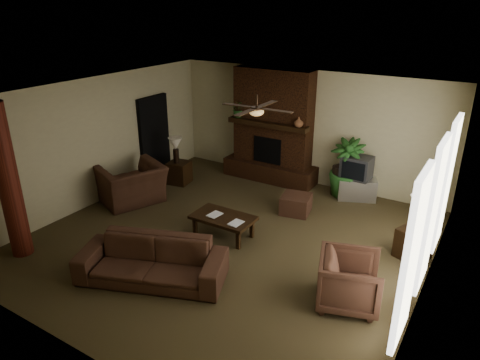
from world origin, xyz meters
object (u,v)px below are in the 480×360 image
Objects in this scene: log_column at (8,182)px; floor_plant at (345,180)px; tv_stand at (357,188)px; lamp_left at (176,145)px; sofa at (151,255)px; side_table_right at (413,244)px; floor_vase at (339,177)px; lamp_right at (420,207)px; coffee_table at (223,219)px; armchair_right at (349,279)px; ottoman at (296,204)px; side_table_left at (179,172)px; armchair_left at (131,178)px.

floor_plant is (4.14, 5.55, -1.01)m from log_column.
lamp_left is (-4.13, -1.48, 0.75)m from tv_stand.
lamp_left reaches higher than floor_plant.
side_table_right is at bearing 19.06° from sofa.
tv_stand is 0.49m from floor_vase.
floor_plant is 2.83m from lamp_right.
side_table_right reaches higher than coffee_table.
armchair_right reaches higher than floor_plant.
ottoman is 1.09× the size of side_table_right.
floor_vase is at bearing 137.14° from side_table_right.
side_table_left is 1.00× the size of side_table_right.
ottoman is 0.92× the size of lamp_right.
armchair_left is 3.73m from ottoman.
lamp_right reaches higher than sofa.
log_column is 3.29× the size of tv_stand.
lamp_left is 1.18× the size of side_table_right.
side_table_left is (-5.22, 2.42, -0.18)m from armchair_right.
lamp_right reaches higher than tv_stand.
log_column is at bearing -149.52° from side_table_right.
floor_vase is (3.84, 2.88, -0.16)m from armchair_left.
armchair_right reaches higher than side_table_left.
lamp_right is (6.10, 3.60, -0.40)m from log_column.
side_table_right is 0.73m from lamp_right.
log_column is 2.33× the size of coffee_table.
side_table_left reaches higher than ottoman.
sofa is 4.35× the size of side_table_right.
side_table_left is 5.80m from side_table_right.
lamp_left and lamp_right have the same top height.
lamp_right is at bearing 120.70° from armchair_left.
tv_stand is 1.55× the size of side_table_right.
floor_plant is at bearing 0.00° from floor_vase.
lamp_right is at bearing -34.60° from armchair_right.
lamp_left is (-2.28, 3.44, 0.53)m from sofa.
side_table_right is (0.55, 1.89, -0.18)m from armchair_right.
lamp_left is at bearing 47.40° from armchair_right.
floor_vase is at bearing 148.71° from armchair_left.
ottoman is 1.67m from tv_stand.
side_table_left is (0.33, 4.12, -1.12)m from log_column.
floor_vase is 3.93m from side_table_left.
ottoman is 0.78× the size of floor_vase.
tv_stand is at bearing 58.07° from ottoman.
side_table_left is (-2.26, 3.49, -0.19)m from sofa.
tv_stand is 4.35m from side_table_left.
side_table_right is (2.11, -1.96, -0.16)m from floor_vase.
side_table_right is (5.77, -0.53, 0.00)m from side_table_left.
floor_vase is 1.18× the size of lamp_left.
floor_vase is (1.40, 4.92, -0.04)m from sofa.
ottoman is (-1.99, 2.43, -0.26)m from armchair_right.
coffee_table is 2.18× the size of side_table_left.
armchair_left is 4.80m from floor_vase.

